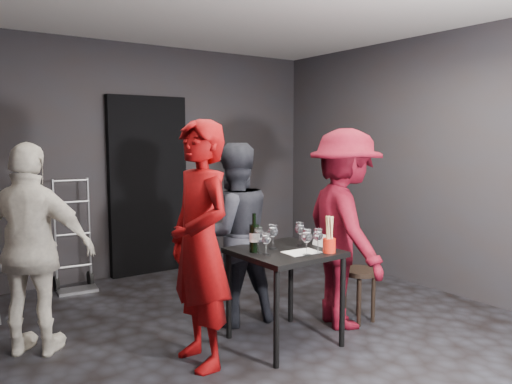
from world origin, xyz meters
TOP-DOWN VIEW (x-y plane):
  - floor at (0.00, 0.00)m, footprint 4.50×5.00m
  - wall_back at (0.00, 2.50)m, footprint 4.50×0.04m
  - wall_right at (2.25, 0.00)m, footprint 0.04×5.00m
  - doorway at (0.00, 2.44)m, footprint 0.95×0.10m
  - wallbox_upper at (0.85, 2.45)m, footprint 0.12×0.06m
  - wallbox_lower at (1.05, 2.45)m, footprint 0.10×0.06m
  - hand_truck at (-0.93, 2.24)m, footprint 0.40×0.34m
  - tasting_table at (0.07, -0.11)m, footprint 0.72×0.72m
  - stool at (0.89, -0.13)m, footprint 0.33×0.33m
  - server_red at (-0.65, -0.06)m, footprint 0.50×0.75m
  - woman_black at (-0.03, 0.50)m, footprint 0.86×0.55m
  - man_maroon at (0.72, -0.09)m, footprint 0.94×1.36m
  - bystander_cream at (-1.60, 0.80)m, footprint 1.07×0.98m
  - tasting_mat at (0.12, -0.25)m, footprint 0.28×0.19m
  - wine_glass_a at (-0.15, -0.16)m, footprint 0.09×0.09m
  - wine_glass_b at (-0.17, -0.08)m, footprint 0.11×0.11m
  - wine_glass_c at (0.01, -0.02)m, footprint 0.11×0.11m
  - wine_glass_d at (0.09, -0.34)m, footprint 0.10×0.10m
  - wine_glass_e at (0.22, -0.32)m, footprint 0.10×0.10m
  - wine_glass_f at (0.26, -0.06)m, footprint 0.11×0.11m
  - wine_bottle at (-0.18, -0.04)m, footprint 0.07×0.07m
  - breadstick_cup at (0.29, -0.37)m, footprint 0.10×0.10m
  - reserved_card at (0.38, -0.17)m, footprint 0.08×0.13m

SIDE VIEW (x-z plane):
  - floor at x=0.00m, z-range -0.01..0.01m
  - hand_truck at x=-0.93m, z-range -0.38..0.81m
  - stool at x=0.89m, z-range 0.13..0.60m
  - tasting_table at x=0.07m, z-range 0.28..1.03m
  - tasting_mat at x=0.12m, z-range 0.75..0.75m
  - reserved_card at x=0.38m, z-range 0.75..0.85m
  - woman_black at x=-0.03m, z-range 0.00..1.66m
  - wine_glass_a at x=-0.15m, z-range 0.75..0.93m
  - bystander_cream at x=-1.60m, z-range 0.00..1.69m
  - wine_glass_e at x=0.22m, z-range 0.75..0.95m
  - wine_glass_f at x=0.26m, z-range 0.75..0.96m
  - wine_glass_c at x=0.01m, z-range 0.75..0.96m
  - wine_glass_d at x=0.09m, z-range 0.75..0.97m
  - wine_glass_b at x=-0.17m, z-range 0.75..0.97m
  - wine_bottle at x=-0.18m, z-range 0.71..1.02m
  - breadstick_cup at x=0.29m, z-range 0.74..1.04m
  - man_maroon at x=0.72m, z-range 0.00..1.92m
  - server_red at x=-0.65m, z-range 0.00..2.05m
  - doorway at x=0.00m, z-range 0.00..2.10m
  - wall_back at x=0.00m, z-range 0.00..2.70m
  - wall_right at x=2.25m, z-range 0.00..2.70m
  - wallbox_lower at x=1.05m, z-range 1.33..1.47m
  - wallbox_upper at x=0.85m, z-range 1.39..1.51m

